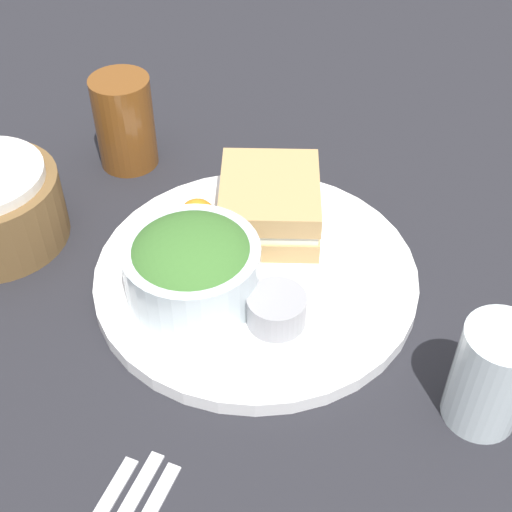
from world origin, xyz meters
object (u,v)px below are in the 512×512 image
object	(u,v)px
dressing_cup	(276,309)
drink_glass	(125,122)
plate	(256,276)
sandwich	(266,203)
water_glass	(491,376)
salad_bowl	(192,265)

from	to	relation	value
dressing_cup	drink_glass	xyz separation A→B (m)	(0.24, 0.23, 0.03)
plate	dressing_cup	world-z (taller)	dressing_cup
drink_glass	sandwich	bearing A→B (deg)	-118.05
sandwich	drink_glass	distance (m)	0.22
dressing_cup	drink_glass	distance (m)	0.34
sandwich	water_glass	world-z (taller)	water_glass
sandwich	dressing_cup	xyz separation A→B (m)	(-0.14, -0.04, -0.01)
sandwich	dressing_cup	world-z (taller)	sandwich
drink_glass	dressing_cup	bearing A→B (deg)	-136.23
dressing_cup	water_glass	size ratio (longest dim) A/B	0.54
plate	salad_bowl	world-z (taller)	salad_bowl
sandwich	water_glass	xyz separation A→B (m)	(-0.20, -0.23, 0.01)
drink_glass	salad_bowl	bearing A→B (deg)	-146.72
plate	sandwich	bearing A→B (deg)	3.40
salad_bowl	water_glass	size ratio (longest dim) A/B	1.26
dressing_cup	drink_glass	bearing A→B (deg)	43.77
salad_bowl	plate	bearing A→B (deg)	-52.42
salad_bowl	dressing_cup	bearing A→B (deg)	-104.35
sandwich	drink_glass	size ratio (longest dim) A/B	1.21
salad_bowl	drink_glass	bearing A→B (deg)	33.28
plate	water_glass	xyz separation A→B (m)	(-0.12, -0.23, 0.05)
salad_bowl	dressing_cup	distance (m)	0.09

